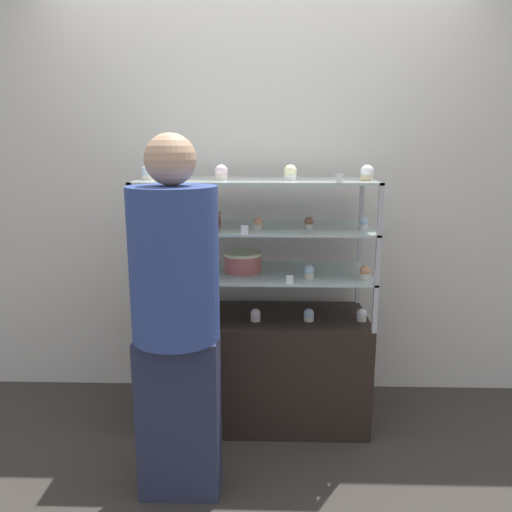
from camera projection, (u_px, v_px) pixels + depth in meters
ground_plane at (256, 415)px, 2.93m from camera, size 20.00×20.00×0.00m
back_wall at (258, 188)px, 3.05m from camera, size 8.00×0.05×2.60m
display_base at (256, 366)px, 2.87m from camera, size 1.24×0.53×0.62m
display_riser_lower at (256, 274)px, 2.75m from camera, size 1.24×0.53×0.25m
display_riser_middle at (256, 229)px, 2.69m from camera, size 1.24×0.53×0.25m
display_riser_upper at (256, 182)px, 2.64m from camera, size 1.24×0.53×0.25m
layer_cake_centerpiece at (243, 262)px, 2.74m from camera, size 0.21×0.21×0.11m
sheet_cake_frosted at (198, 220)px, 2.70m from camera, size 0.24×0.17×0.07m
cupcake_0 at (154, 312)px, 2.75m from camera, size 0.06×0.06×0.07m
cupcake_1 at (203, 315)px, 2.70m from camera, size 0.06×0.06×0.07m
cupcake_2 at (256, 315)px, 2.70m from camera, size 0.06×0.06×0.07m
cupcake_3 at (309, 315)px, 2.70m from camera, size 0.06×0.06×0.07m
cupcake_4 at (361, 315)px, 2.70m from camera, size 0.06×0.06×0.07m
price_tag_0 at (215, 326)px, 2.56m from camera, size 0.04×0.00×0.04m
cupcake_5 at (152, 270)px, 2.65m from camera, size 0.06×0.06×0.07m
cupcake_6 at (202, 269)px, 2.67m from camera, size 0.06×0.06×0.07m
cupcake_7 at (309, 272)px, 2.60m from camera, size 0.06×0.06×0.07m
cupcake_8 at (365, 272)px, 2.60m from camera, size 0.06×0.06×0.07m
price_tag_1 at (290, 280)px, 2.50m from camera, size 0.04×0.00×0.04m
cupcake_9 at (150, 222)px, 2.65m from camera, size 0.05×0.05×0.06m
cupcake_10 at (258, 223)px, 2.60m from camera, size 0.05×0.05×0.06m
cupcake_11 at (309, 223)px, 2.62m from camera, size 0.05×0.05×0.06m
cupcake_12 at (364, 223)px, 2.61m from camera, size 0.05×0.05×0.06m
price_tag_2 at (245, 230)px, 2.45m from camera, size 0.04×0.00×0.04m
cupcake_13 at (148, 173)px, 2.58m from camera, size 0.07×0.07×0.08m
cupcake_14 at (221, 173)px, 2.57m from camera, size 0.07×0.07×0.08m
cupcake_15 at (290, 173)px, 2.57m from camera, size 0.07×0.07×0.08m
cupcake_16 at (367, 173)px, 2.53m from camera, size 0.07×0.07×0.08m
price_tag_3 at (339, 178)px, 2.38m from camera, size 0.04×0.00×0.04m
customer_figure at (176, 312)px, 2.12m from camera, size 0.37×0.37×1.60m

